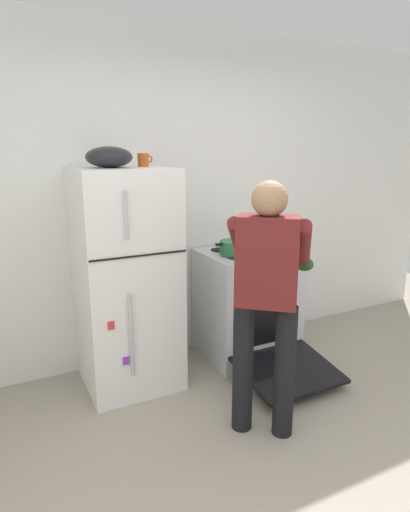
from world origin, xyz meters
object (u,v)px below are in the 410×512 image
object	(u,v)px
stove_range	(248,305)
red_pot	(235,247)
person_cook	(267,286)
mixing_bowl	(109,157)
coffee_mug	(143,160)
refrigerator	(126,280)

from	to	relation	value
stove_range	red_pot	bearing A→B (deg)	-168.68
person_cook	red_pot	xyz separation A→B (m)	(0.30, 0.91, 0.02)
mixing_bowl	coffee_mug	bearing A→B (deg)	10.78
stove_range	red_pot	distance (m)	0.56
refrigerator	coffee_mug	xyz separation A→B (m)	(0.18, 0.05, 0.87)
refrigerator	coffee_mug	world-z (taller)	coffee_mug
person_cook	coffee_mug	bearing A→B (deg)	112.34
stove_range	coffee_mug	size ratio (longest dim) A/B	10.95
stove_range	mixing_bowl	world-z (taller)	mixing_bowl
stove_range	person_cook	world-z (taller)	person_cook
refrigerator	coffee_mug	bearing A→B (deg)	15.40
stove_range	red_pot	size ratio (longest dim) A/B	3.59
person_cook	coffee_mug	distance (m)	1.31
red_pot	stove_range	bearing A→B (deg)	11.32
refrigerator	mixing_bowl	bearing A→B (deg)	179.79
person_cook	mixing_bowl	bearing A→B (deg)	125.27
refrigerator	person_cook	xyz separation A→B (m)	(0.60, -0.96, 0.14)
stove_range	person_cook	bearing A→B (deg)	-116.33
stove_range	person_cook	distance (m)	1.16
stove_range	mixing_bowl	xyz separation A→B (m)	(-1.14, 0.02, 1.26)
refrigerator	stove_range	size ratio (longest dim) A/B	1.34
person_cook	red_pot	distance (m)	0.96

